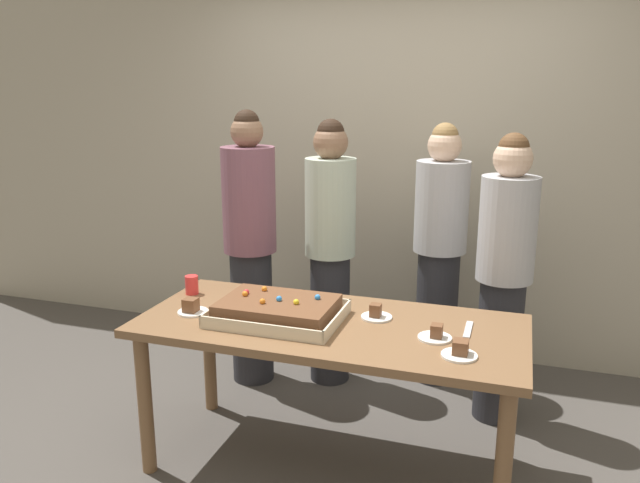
{
  "coord_description": "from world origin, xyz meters",
  "views": [
    {
      "loc": [
        0.81,
        -2.6,
        1.84
      ],
      "look_at": [
        -0.1,
        0.15,
        1.11
      ],
      "focal_mm": 34.54,
      "sensor_mm": 36.0,
      "label": 1
    }
  ],
  "objects_px": {
    "plated_slice_near_left": "(436,335)",
    "plated_slice_far_left": "(376,314)",
    "person_far_right_suit": "(250,245)",
    "cake_server_utensil": "(468,330)",
    "sheet_cake": "(278,310)",
    "person_striped_tie_right": "(504,275)",
    "party_table": "(330,341)",
    "plated_slice_far_right": "(192,308)",
    "person_green_shirt_behind": "(439,251)",
    "plated_slice_near_right": "(460,351)",
    "drink_cup_nearest": "(192,285)",
    "person_serving_front": "(330,248)"
  },
  "relations": [
    {
      "from": "person_far_right_suit",
      "to": "cake_server_utensil",
      "type": "bearing_deg",
      "value": 32.26
    },
    {
      "from": "party_table",
      "to": "cake_server_utensil",
      "type": "bearing_deg",
      "value": 9.04
    },
    {
      "from": "person_striped_tie_right",
      "to": "person_far_right_suit",
      "type": "relative_size",
      "value": 0.94
    },
    {
      "from": "sheet_cake",
      "to": "plated_slice_far_right",
      "type": "distance_m",
      "value": 0.44
    },
    {
      "from": "party_table",
      "to": "person_green_shirt_behind",
      "type": "height_order",
      "value": "person_green_shirt_behind"
    },
    {
      "from": "plated_slice_near_left",
      "to": "plated_slice_far_right",
      "type": "xyz_separation_m",
      "value": [
        -1.18,
        -0.05,
        0.01
      ]
    },
    {
      "from": "party_table",
      "to": "plated_slice_near_right",
      "type": "distance_m",
      "value": 0.66
    },
    {
      "from": "person_green_shirt_behind",
      "to": "drink_cup_nearest",
      "type": "bearing_deg",
      "value": -23.61
    },
    {
      "from": "plated_slice_near_left",
      "to": "plated_slice_far_left",
      "type": "xyz_separation_m",
      "value": [
        -0.31,
        0.16,
        0.0
      ]
    },
    {
      "from": "party_table",
      "to": "sheet_cake",
      "type": "xyz_separation_m",
      "value": [
        -0.24,
        -0.05,
        0.14
      ]
    },
    {
      "from": "person_green_shirt_behind",
      "to": "person_far_right_suit",
      "type": "distance_m",
      "value": 1.17
    },
    {
      "from": "plated_slice_far_right",
      "to": "person_serving_front",
      "type": "height_order",
      "value": "person_serving_front"
    },
    {
      "from": "sheet_cake",
      "to": "drink_cup_nearest",
      "type": "height_order",
      "value": "sheet_cake"
    },
    {
      "from": "plated_slice_near_left",
      "to": "drink_cup_nearest",
      "type": "xyz_separation_m",
      "value": [
        -1.33,
        0.21,
        0.03
      ]
    },
    {
      "from": "plated_slice_near_left",
      "to": "person_serving_front",
      "type": "bearing_deg",
      "value": 129.43
    },
    {
      "from": "party_table",
      "to": "plated_slice_far_right",
      "type": "xyz_separation_m",
      "value": [
        -0.68,
        -0.1,
        0.12
      ]
    },
    {
      "from": "plated_slice_far_left",
      "to": "person_striped_tie_right",
      "type": "distance_m",
      "value": 0.85
    },
    {
      "from": "person_serving_front",
      "to": "person_striped_tie_right",
      "type": "bearing_deg",
      "value": 79.09
    },
    {
      "from": "person_striped_tie_right",
      "to": "sheet_cake",
      "type": "bearing_deg",
      "value": -0.01
    },
    {
      "from": "plated_slice_far_right",
      "to": "person_striped_tie_right",
      "type": "relative_size",
      "value": 0.09
    },
    {
      "from": "party_table",
      "to": "plated_slice_near_right",
      "type": "bearing_deg",
      "value": -17.21
    },
    {
      "from": "party_table",
      "to": "plated_slice_near_right",
      "type": "height_order",
      "value": "plated_slice_near_right"
    },
    {
      "from": "plated_slice_far_left",
      "to": "cake_server_utensil",
      "type": "xyz_separation_m",
      "value": [
        0.44,
        -0.02,
        -0.02
      ]
    },
    {
      "from": "plated_slice_near_left",
      "to": "plated_slice_far_right",
      "type": "relative_size",
      "value": 1.0
    },
    {
      "from": "sheet_cake",
      "to": "person_serving_front",
      "type": "relative_size",
      "value": 0.36
    },
    {
      "from": "plated_slice_near_left",
      "to": "person_green_shirt_behind",
      "type": "distance_m",
      "value": 1.18
    },
    {
      "from": "sheet_cake",
      "to": "plated_slice_near_right",
      "type": "distance_m",
      "value": 0.88
    },
    {
      "from": "plated_slice_far_left",
      "to": "person_green_shirt_behind",
      "type": "xyz_separation_m",
      "value": [
        0.17,
        1.0,
        0.07
      ]
    },
    {
      "from": "sheet_cake",
      "to": "plated_slice_near_left",
      "type": "xyz_separation_m",
      "value": [
        0.75,
        0.0,
        -0.03
      ]
    },
    {
      "from": "plated_slice_near_right",
      "to": "person_serving_front",
      "type": "xyz_separation_m",
      "value": [
        -0.91,
        1.1,
        0.09
      ]
    },
    {
      "from": "party_table",
      "to": "plated_slice_far_left",
      "type": "distance_m",
      "value": 0.26
    },
    {
      "from": "person_green_shirt_behind",
      "to": "cake_server_utensil",
      "type": "bearing_deg",
      "value": 42.17
    },
    {
      "from": "person_green_shirt_behind",
      "to": "plated_slice_near_left",
      "type": "bearing_deg",
      "value": 34.28
    },
    {
      "from": "party_table",
      "to": "sheet_cake",
      "type": "relative_size",
      "value": 3.01
    },
    {
      "from": "plated_slice_near_left",
      "to": "plated_slice_far_left",
      "type": "bearing_deg",
      "value": 151.85
    },
    {
      "from": "person_serving_front",
      "to": "person_striped_tie_right",
      "type": "xyz_separation_m",
      "value": [
        1.04,
        -0.16,
        -0.03
      ]
    },
    {
      "from": "party_table",
      "to": "sheet_cake",
      "type": "bearing_deg",
      "value": -169.2
    },
    {
      "from": "cake_server_utensil",
      "to": "plated_slice_near_right",
      "type": "bearing_deg",
      "value": -91.63
    },
    {
      "from": "party_table",
      "to": "plated_slice_near_right",
      "type": "xyz_separation_m",
      "value": [
        0.62,
        -0.19,
        0.12
      ]
    },
    {
      "from": "drink_cup_nearest",
      "to": "plated_slice_near_left",
      "type": "bearing_deg",
      "value": -8.82
    },
    {
      "from": "drink_cup_nearest",
      "to": "party_table",
      "type": "bearing_deg",
      "value": -11.05
    },
    {
      "from": "party_table",
      "to": "plated_slice_far_left",
      "type": "xyz_separation_m",
      "value": [
        0.2,
        0.12,
        0.11
      ]
    },
    {
      "from": "party_table",
      "to": "person_green_shirt_behind",
      "type": "bearing_deg",
      "value": 72.15
    },
    {
      "from": "plated_slice_near_right",
      "to": "plated_slice_far_right",
      "type": "bearing_deg",
      "value": 175.82
    },
    {
      "from": "sheet_cake",
      "to": "person_striped_tie_right",
      "type": "relative_size",
      "value": 0.37
    },
    {
      "from": "cake_server_utensil",
      "to": "plated_slice_near_left",
      "type": "bearing_deg",
      "value": -131.46
    },
    {
      "from": "plated_slice_near_left",
      "to": "person_far_right_suit",
      "type": "distance_m",
      "value": 1.5
    },
    {
      "from": "drink_cup_nearest",
      "to": "cake_server_utensil",
      "type": "distance_m",
      "value": 1.46
    },
    {
      "from": "drink_cup_nearest",
      "to": "person_striped_tie_right",
      "type": "bearing_deg",
      "value": 20.39
    },
    {
      "from": "drink_cup_nearest",
      "to": "person_serving_front",
      "type": "relative_size",
      "value": 0.06
    }
  ]
}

